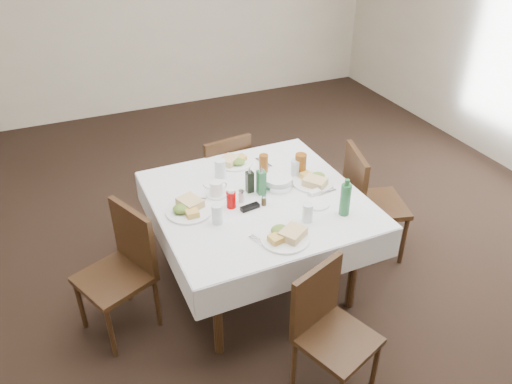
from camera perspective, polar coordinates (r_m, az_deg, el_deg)
ground_plane at (r=4.01m, az=0.99°, el=-8.24°), size 7.00×7.00×0.00m
room_shell at (r=3.17m, az=1.29°, el=15.95°), size 6.04×7.04×2.80m
dining_table at (r=3.43m, az=0.18°, el=-1.70°), size 1.40×1.40×0.76m
chair_north at (r=4.19m, az=-3.75°, el=2.00°), size 0.46×0.46×0.86m
chair_south at (r=2.94m, az=8.15°, el=-14.65°), size 0.50×0.50×0.82m
chair_east at (r=3.92m, az=12.46°, el=-0.58°), size 0.53×0.53×0.92m
chair_west at (r=3.35m, az=-14.89°, el=-7.87°), size 0.55×0.55×0.88m
meal_north at (r=3.78m, az=-2.49°, el=3.50°), size 0.27×0.27×0.06m
meal_south at (r=3.00m, az=3.40°, el=-4.98°), size 0.30×0.30×0.07m
meal_east at (r=3.55m, az=6.60°, el=1.31°), size 0.29×0.29×0.06m
meal_west at (r=3.26m, az=-7.74°, el=-1.84°), size 0.30×0.30×0.07m
side_plate_a at (r=3.54m, az=-4.71°, el=0.99°), size 0.17×0.17×0.01m
side_plate_b at (r=3.34m, az=6.96°, el=-1.29°), size 0.17×0.17×0.01m
water_n at (r=3.58m, az=-4.09°, el=2.61°), size 0.08×0.08×0.15m
water_s at (r=3.15m, az=5.93°, el=-2.36°), size 0.07×0.07×0.12m
water_e at (r=3.61m, az=4.58°, el=2.75°), size 0.07×0.07×0.13m
water_w at (r=3.12m, az=-4.46°, el=-2.51°), size 0.07×0.07×0.13m
iced_tea_a at (r=3.66m, az=0.87°, el=3.29°), size 0.07×0.07×0.14m
iced_tea_b at (r=3.61m, az=5.12°, el=3.10°), size 0.08×0.08×0.17m
bread_basket at (r=3.50m, az=2.54°, el=1.12°), size 0.21×0.21×0.07m
oil_cruet_dark at (r=3.41m, az=-0.73°, el=1.27°), size 0.05×0.05×0.20m
oil_cruet_green at (r=3.38m, az=0.61°, el=1.22°), size 0.05×0.05×0.22m
ketchup_bottle at (r=3.26m, az=-2.86°, el=-0.80°), size 0.06×0.06×0.14m
salt_shaker at (r=3.32m, az=-1.69°, el=-0.49°), size 0.04×0.04×0.09m
pepper_shaker at (r=3.29m, az=0.90°, el=-0.96°), size 0.03×0.03×0.07m
coffee_mug at (r=3.40m, az=-4.52°, el=0.34°), size 0.16×0.14×0.11m
sunglasses at (r=3.27m, az=-0.70°, el=-1.75°), size 0.14×0.06×0.03m
green_bottle at (r=3.21m, az=10.17°, el=-0.80°), size 0.07×0.07×0.26m
sugar_caddy at (r=3.42m, az=6.70°, el=-0.12°), size 0.09×0.06×0.04m
cutlery_n at (r=3.80m, az=0.87°, el=3.40°), size 0.07×0.18×0.01m
cutlery_s at (r=2.99m, az=0.36°, el=-5.65°), size 0.09×0.16×0.01m
cutlery_e at (r=3.47m, az=7.98°, el=-0.01°), size 0.16×0.06×0.01m
cutlery_w at (r=3.38m, az=-7.09°, el=-0.90°), size 0.17×0.10×0.01m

